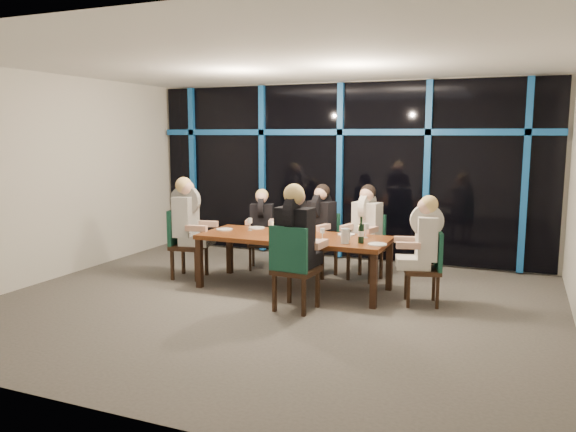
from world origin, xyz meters
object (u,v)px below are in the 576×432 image
Objects in this scene: chair_near_mid at (293,264)px; wine_bottle at (361,233)px; chair_far_right at (368,243)px; diner_end_right at (423,234)px; chair_end_left at (183,240)px; diner_far_mid at (320,217)px; chair_end_right at (429,263)px; dining_table at (294,241)px; diner_far_right at (366,218)px; diner_near_mid at (296,228)px; chair_far_left at (262,238)px; chair_far_mid at (323,240)px; diner_far_left at (262,217)px; diner_end_left at (188,213)px; water_pitcher at (345,236)px.

chair_near_mid is 1.04m from wine_bottle.
wine_bottle is at bearing -66.90° from chair_far_right.
wine_bottle is (-0.76, -0.13, -0.02)m from diner_end_right.
chair_far_right is 0.93× the size of chair_end_left.
chair_end_left reaches higher than chair_far_right.
diner_far_mid is at bearing -76.42° from chair_near_mid.
diner_end_right is (-0.08, -0.02, 0.38)m from chair_end_right.
diner_far_right reaches higher than dining_table.
diner_near_mid reaches higher than dining_table.
diner_near_mid is at bearing -71.80° from chair_far_left.
diner_near_mid is (0.29, -1.68, 0.10)m from diner_far_mid.
diner_far_right is at bearing 101.49° from wine_bottle.
chair_far_left is 0.91× the size of chair_far_mid.
chair_far_right is 1.13× the size of diner_far_left.
chair_far_right is 0.81m from diner_far_mid.
chair_near_mid is 1.25× the size of diner_far_left.
chair_near_mid is 3.08× the size of wine_bottle.
dining_table is 2.60× the size of diner_end_left.
water_pitcher is at bearing -52.62° from chair_far_left.
chair_end_right and water_pitcher have the same top height.
diner_far_mid reaches higher than wine_bottle.
dining_table is 1.20m from diner_far_right.
diner_end_right reaches higher than water_pitcher.
diner_end_left is at bearing -19.31° from chair_near_mid.
dining_table is at bearing -80.55° from chair_far_mid.
wine_bottle is at bearing -127.21° from diner_near_mid.
diner_end_left is 2.20m from diner_near_mid.
chair_end_left is at bearing 177.59° from wine_bottle.
chair_end_right is 0.93m from wine_bottle.
dining_table is at bearing -79.64° from diner_far_mid.
diner_end_right is at bearing -142.30° from chair_near_mid.
diner_end_left is at bearing -178.87° from dining_table.
chair_end_right reaches higher than dining_table.
chair_end_right is 0.92× the size of diner_near_mid.
diner_far_right is at bearing -98.16° from chair_near_mid.
chair_near_mid reaches higher than chair_far_left.
diner_end_left is at bearing -105.58° from diner_end_right.
diner_far_left is 2.46× the size of wine_bottle.
diner_far_right is at bearing 20.47° from diner_far_mid.
diner_far_mid is at bearing 147.67° from water_pitcher.
diner_far_right is 0.91× the size of diner_near_mid.
chair_end_left is at bearing -105.04° from chair_end_right.
chair_far_left is 4.46× the size of water_pitcher.
chair_near_mid is (0.37, -0.94, -0.09)m from dining_table.
diner_end_left is (-1.78, -0.94, 0.45)m from chair_far_mid.
chair_end_right is at bearing -97.85° from chair_end_left.
chair_near_mid reaches higher than water_pitcher.
diner_far_right is (0.67, -0.03, 0.39)m from chair_far_mid.
diner_end_left is (-1.76, -0.86, 0.07)m from diner_far_mid.
diner_end_left reaches higher than diner_end_right.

